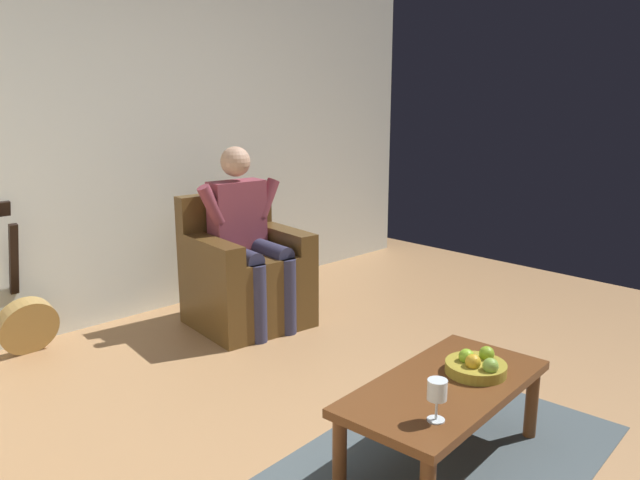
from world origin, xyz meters
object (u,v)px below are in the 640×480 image
(armchair, at_px, (245,277))
(coffee_table, at_px, (445,395))
(fruit_bowl, at_px, (477,366))
(guitar, at_px, (26,320))
(person_seated, at_px, (247,231))
(wine_glass_near, at_px, (437,392))

(armchair, distance_m, coffee_table, 2.06)
(armchair, bearing_deg, fruit_bowl, 88.63)
(guitar, bearing_deg, coffee_table, 108.67)
(person_seated, distance_m, coffee_table, 2.06)
(armchair, bearing_deg, person_seated, 90.00)
(fruit_bowl, bearing_deg, coffee_table, -12.75)
(guitar, distance_m, wine_glass_near, 2.79)
(wine_glass_near, distance_m, fruit_bowl, 0.50)
(coffee_table, distance_m, guitar, 2.70)
(fruit_bowl, bearing_deg, guitar, -68.07)
(coffee_table, bearing_deg, wine_glass_near, 28.08)
(coffee_table, bearing_deg, armchair, -102.94)
(wine_glass_near, bearing_deg, coffee_table, -151.92)
(wine_glass_near, height_order, fruit_bowl, wine_glass_near)
(armchair, bearing_deg, guitar, -15.98)
(coffee_table, height_order, wine_glass_near, wine_glass_near)
(guitar, height_order, wine_glass_near, guitar)
(guitar, bearing_deg, armchair, 157.62)
(wine_glass_near, bearing_deg, armchair, -109.22)
(armchair, relative_size, person_seated, 0.73)
(armchair, relative_size, wine_glass_near, 5.44)
(armchair, xyz_separation_m, guitar, (1.33, -0.55, -0.12))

